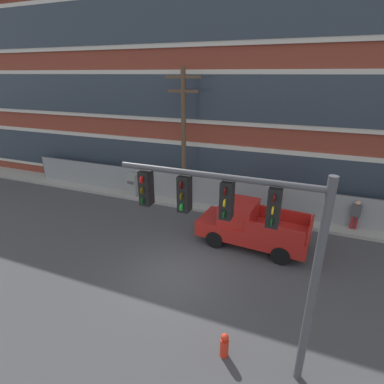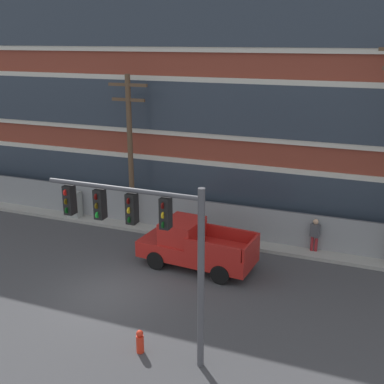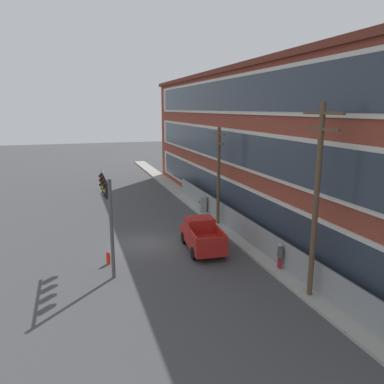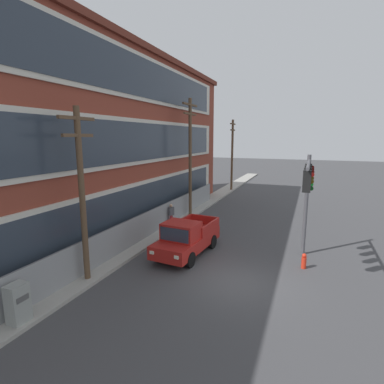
# 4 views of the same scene
# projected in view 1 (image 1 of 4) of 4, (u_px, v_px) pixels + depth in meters

# --- Properties ---
(ground_plane) EXTENTS (160.00, 160.00, 0.00)m
(ground_plane) POSITION_uv_depth(u_px,v_px,m) (176.00, 276.00, 11.77)
(ground_plane) COLOR #424244
(sidewalk_building_side) EXTENTS (80.00, 1.76, 0.16)m
(sidewalk_building_side) POSITION_uv_depth(u_px,v_px,m) (224.00, 208.00, 17.56)
(sidewalk_building_side) COLOR #9E9B93
(sidewalk_building_side) RESTS_ON ground
(brick_mill_building) EXTENTS (46.81, 9.25, 12.37)m
(brick_mill_building) POSITION_uv_depth(u_px,v_px,m) (204.00, 92.00, 20.89)
(brick_mill_building) COLOR brown
(brick_mill_building) RESTS_ON ground
(chain_link_fence) EXTENTS (30.21, 0.06, 1.82)m
(chain_link_fence) POSITION_uv_depth(u_px,v_px,m) (246.00, 197.00, 16.84)
(chain_link_fence) COLOR gray
(chain_link_fence) RESTS_ON ground
(traffic_signal_mast) EXTENTS (4.97, 0.43, 5.57)m
(traffic_signal_mast) POSITION_uv_depth(u_px,v_px,m) (242.00, 225.00, 6.94)
(traffic_signal_mast) COLOR #4C4C51
(traffic_signal_mast) RESTS_ON ground
(pickup_truck_red) EXTENTS (5.09, 2.38, 2.02)m
(pickup_truck_red) POSITION_uv_depth(u_px,v_px,m) (250.00, 226.00, 13.62)
(pickup_truck_red) COLOR #AD1E19
(pickup_truck_red) RESTS_ON ground
(utility_pole_near_corner) EXTENTS (2.03, 0.26, 7.76)m
(utility_pole_near_corner) POSITION_uv_depth(u_px,v_px,m) (184.00, 135.00, 16.53)
(utility_pole_near_corner) COLOR brown
(utility_pole_near_corner) RESTS_ON ground
(electrical_cabinet) EXTENTS (0.66, 0.55, 1.56)m
(electrical_cabinet) POSITION_uv_depth(u_px,v_px,m) (133.00, 186.00, 18.97)
(electrical_cabinet) COLOR #939993
(electrical_cabinet) RESTS_ON ground
(pedestrian_near_cabinet) EXTENTS (0.46, 0.37, 1.69)m
(pedestrian_near_cabinet) POSITION_uv_depth(u_px,v_px,m) (356.00, 214.00, 14.73)
(pedestrian_near_cabinet) COLOR maroon
(pedestrian_near_cabinet) RESTS_ON ground
(fire_hydrant) EXTENTS (0.24, 0.24, 0.78)m
(fire_hydrant) POSITION_uv_depth(u_px,v_px,m) (224.00, 345.00, 8.33)
(fire_hydrant) COLOR red
(fire_hydrant) RESTS_ON ground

